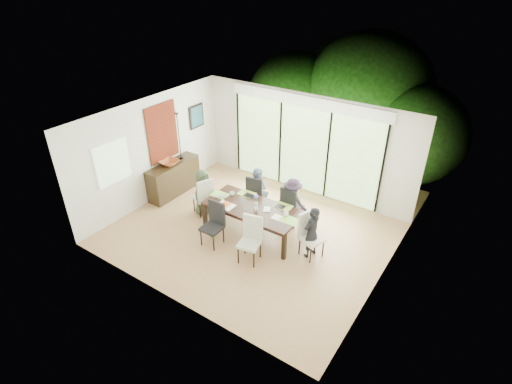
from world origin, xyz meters
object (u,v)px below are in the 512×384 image
Objects in this scene: chair_near_left at (212,225)px; table_top at (253,208)px; chair_right_end at (312,236)px; chair_far_left at (257,192)px; person_right_end at (312,232)px; cup_a at (232,194)px; bowl at (169,163)px; vase at (256,205)px; cup_c at (286,214)px; chair_near_right at (249,241)px; chair_far_right at (293,205)px; person_left_end at (203,192)px; person_far_left at (257,190)px; cup_b at (256,209)px; laptop at (221,197)px; sideboard at (174,178)px; person_far_right at (292,202)px; chair_left_end at (203,195)px.

table_top is at bearing 59.48° from chair_near_left.
chair_near_left is (-2.00, -0.87, 0.00)m from chair_right_end.
chair_far_left is 2.11m from person_right_end.
cup_a is 2.10m from bowl.
vase is 0.97× the size of cup_c.
chair_right_end is at bearing -1.97° from vase.
chair_far_left reaches higher than table_top.
vase is at bearing 104.35° from chair_near_right.
person_left_end is at bearing 26.66° from chair_far_right.
chair_near_right is (1.00, -0.00, 0.00)m from chair_near_left.
chair_right_end is at bearing 148.45° from person_far_left.
person_left_end reaches higher than cup_b.
person_right_end is at bearing -3.94° from cup_a.
laptop is 2.00m from sideboard.
chair_near_right is (-0.05, -1.72, 0.00)m from chair_far_right.
person_far_right is (0.05, 1.70, 0.09)m from chair_near_right.
chair_right_end is 11.00× the size of cup_b.
vase is at bearing 123.69° from cup_b.
chair_left_end is at bearing 29.83° from person_far_left.
bowl is (-3.59, 0.11, 0.21)m from cup_c.
chair_right_end is 2.12m from person_far_left.
person_far_left is at bearing 152.09° from chair_left_end.
person_right_end is 10.40× the size of cup_a.
chair_far_left is at bearing 152.75° from chair_left_end.
cup_b is 0.81× the size of cup_c.
table_top is 1.48m from person_left_end.
chair_near_left is 0.87m from laptop.
chair_far_right is at bearing 57.97° from chair_near_left.
cup_c is at bearing 17.10° from cup_b.
person_far_left is (-0.00, -0.02, 0.09)m from chair_far_left.
chair_right_end is 1.00× the size of chair_far_right.
person_left_end reaches higher than chair_near_right.
person_far_left is at bearing -100.00° from person_right_end.
person_far_right is at bearing 108.90° from cup_c.
person_right_end is (1.48, 0.00, -0.07)m from table_top.
chair_right_end is at bearing 0.00° from table_top.
chair_far_left is at bearing 107.20° from chair_near_right.
laptop is (-2.35, -0.10, 0.20)m from chair_right_end.
chair_near_left is 2.00m from person_far_right.
chair_left_end is 1.57m from vase.
chair_far_right is at bearing -63.05° from person_left_end.
chair_far_left reaches higher than vase.
chair_near_left is 1.06m from cup_a.
person_far_left is 1.00× the size of person_far_right.
chair_right_end is 0.85× the size of person_far_right.
cup_c is (0.25, -0.75, 0.23)m from chair_far_right.
chair_near_left reaches higher than vase.
chair_right_end is 9.17× the size of vase.
chair_left_end and chair_far_right have the same top height.
person_left_end is at bearing 30.37° from person_far_left.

